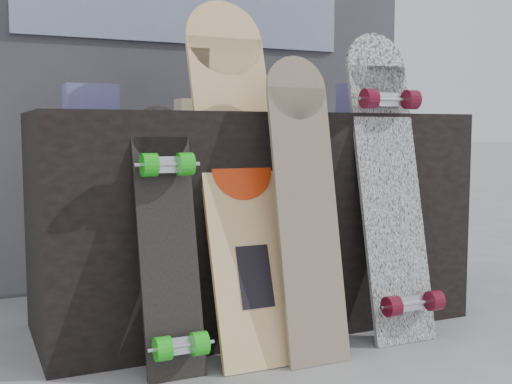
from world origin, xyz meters
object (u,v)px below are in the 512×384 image
longboard_geisha (240,164)px  longboard_cascadia (390,179)px  skateboard_dark (169,238)px  vendor_table (252,219)px  longboard_celtic (306,197)px

longboard_geisha → longboard_cascadia: 0.56m
longboard_cascadia → skateboard_dark: 0.84m
longboard_geisha → skateboard_dark: bearing=-160.5°
vendor_table → longboard_cascadia: (0.38, -0.35, 0.17)m
longboard_celtic → longboard_cascadia: size_ratio=0.90×
longboard_geisha → longboard_cascadia: bearing=-7.0°
vendor_table → longboard_cascadia: size_ratio=1.46×
skateboard_dark → longboard_geisha: bearing=19.5°
longboard_geisha → longboard_celtic: bearing=-37.4°
longboard_geisha → longboard_celtic: 0.24m
vendor_table → longboard_cascadia: longboard_cascadia is taller
longboard_cascadia → longboard_celtic: bearing=-170.2°
vendor_table → skateboard_dark: (-0.44, -0.38, 0.01)m
longboard_geisha → skateboard_dark: (-0.27, -0.10, -0.21)m
longboard_celtic → longboard_cascadia: longboard_cascadia is taller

